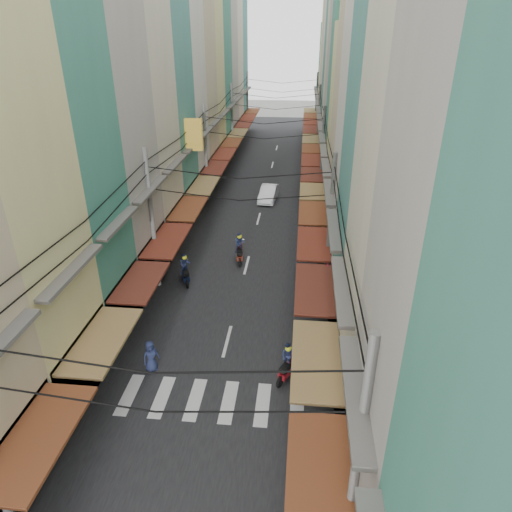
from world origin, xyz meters
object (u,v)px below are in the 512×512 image
Objects in this scene: traffic_sign at (327,278)px; white_car at (268,200)px; bicycle at (377,323)px; market_umbrella at (375,386)px.

white_car is at bearing 103.72° from traffic_sign.
white_car is 1.45× the size of traffic_sign.
bicycle is 7.18m from market_umbrella.
traffic_sign reaches higher than white_car.
market_umbrella reaches higher than bicycle.
traffic_sign reaches higher than market_umbrella.
market_umbrella is (5.88, -25.02, 1.89)m from white_car.
bicycle is 0.66× the size of market_umbrella.
white_car is 18.43m from traffic_sign.
white_car reaches higher than bicycle.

